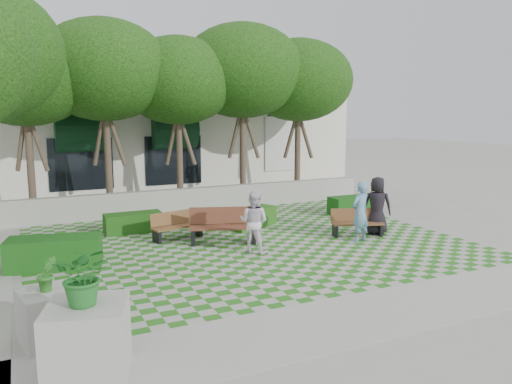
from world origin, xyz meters
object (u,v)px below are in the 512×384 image
person_white (254,222)px  bench_mid (223,226)px  hedge_east (354,205)px  planter_back (50,314)px  hedge_west (55,253)px  bench_east (357,223)px  bench_west (177,226)px  hedge_midright (252,218)px  planter_front (87,325)px  person_blue (360,212)px  hedge_midleft (133,223)px  person_dark (377,206)px

person_white → bench_mid: bearing=-26.2°
hedge_east → planter_back: (-10.92, -6.38, 0.16)m
bench_mid → hedge_west: bearing=-155.1°
bench_east → bench_west: size_ratio=1.01×
bench_west → hedge_midright: size_ratio=0.91×
bench_east → planter_back: 9.73m
planter_front → person_blue: 9.36m
hedge_midleft → planter_back: size_ratio=1.20×
planter_back → person_blue: (8.63, 3.05, 0.40)m
bench_west → person_dark: (5.82, -2.10, 0.51)m
person_blue → bench_west: bearing=-42.4°
hedge_west → planter_front: 5.69m
bench_east → hedge_midright: size_ratio=0.92×
bench_mid → hedge_west: 4.62m
hedge_east → hedge_west: bearing=-168.4°
hedge_east → planter_back: bearing=-149.7°
bench_mid → hedge_midleft: 3.21m
bench_mid → person_dark: 4.87m
bench_west → hedge_midleft: bench_west is taller
hedge_midleft → person_white: 4.50m
hedge_east → hedge_midright: 4.37m
hedge_midleft → planter_back: planter_back is taller
bench_mid → hedge_east: size_ratio=1.08×
person_blue → planter_back: bearing=6.0°
hedge_east → hedge_midleft: (-8.05, 0.70, -0.03)m
person_dark → hedge_east: bearing=-79.1°
planter_front → hedge_midleft: bearing=74.0°
hedge_midleft → person_white: size_ratio=1.04×
bench_east → planter_back: (-9.01, -3.68, 0.10)m
hedge_midright → person_blue: (2.08, -3.07, 0.57)m
hedge_east → hedge_west: size_ratio=0.87×
planter_front → hedge_west: bearing=90.7°
hedge_midleft → person_white: bearing=-56.5°
person_dark → hedge_west: bearing=30.7°
person_white → person_dark: bearing=-129.4°
person_dark → hedge_midleft: bearing=7.5°
bench_east → hedge_midright: bearing=155.1°
bench_mid → hedge_midleft: (-2.09, 2.43, -0.19)m
hedge_midright → person_dark: 4.07m
person_blue → hedge_midright: bearing=-69.4°
hedge_west → hedge_midleft: bearing=48.7°
hedge_midright → bench_mid: bearing=-137.4°
bench_mid → hedge_midright: 2.18m
hedge_midright → hedge_midleft: (-3.69, 0.96, -0.01)m
person_blue → person_white: 3.31m
hedge_midleft → planter_back: (-2.86, -7.08, 0.18)m
person_blue → person_dark: 1.19m
planter_back → person_white: (5.33, 3.36, 0.36)m
hedge_midright → planter_front: planter_front is taller
hedge_east → person_dark: (-1.23, -2.80, 0.57)m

